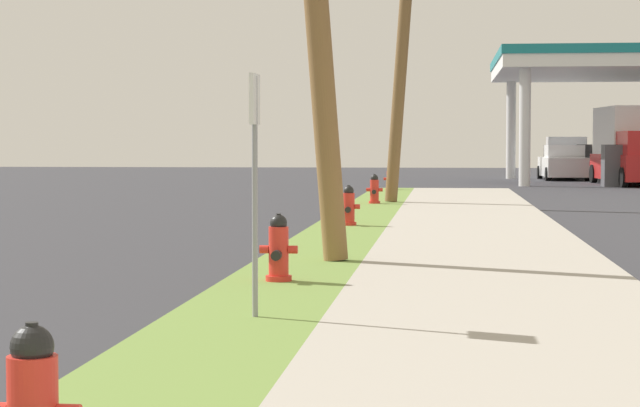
# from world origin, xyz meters

# --- Properties ---
(fire_hydrant_second) EXTENTS (0.42, 0.38, 0.74)m
(fire_hydrant_second) POSITION_xyz_m (0.64, 12.40, 0.45)
(fire_hydrant_second) COLOR red
(fire_hydrant_second) RESTS_ON grass_verge
(fire_hydrant_third) EXTENTS (0.42, 0.37, 0.74)m
(fire_hydrant_third) POSITION_xyz_m (0.68, 21.32, 0.45)
(fire_hydrant_third) COLOR red
(fire_hydrant_third) RESTS_ON grass_verge
(fire_hydrant_fourth) EXTENTS (0.42, 0.37, 0.74)m
(fire_hydrant_fourth) POSITION_xyz_m (0.67, 29.36, 0.45)
(fire_hydrant_fourth) COLOR red
(fire_hydrant_fourth) RESTS_ON grass_verge
(fire_hydrant_fifth) EXTENTS (0.42, 0.38, 0.74)m
(fire_hydrant_fifth) POSITION_xyz_m (0.63, 38.58, 0.45)
(fire_hydrant_fifth) COLOR red
(fire_hydrant_fifth) RESTS_ON grass_verge
(utility_pole_background) EXTENTS (1.57, 0.90, 10.19)m
(utility_pole_background) POSITION_xyz_m (1.41, 30.31, 5.30)
(utility_pole_background) COLOR brown
(utility_pole_background) RESTS_ON grass_verge
(street_sign_post) EXTENTS (0.05, 0.36, 2.12)m
(street_sign_post) POSITION_xyz_m (0.81, 9.73, 1.63)
(street_sign_post) COLOR gray
(street_sign_post) RESTS_ON grass_verge
(car_white_by_near_pump) EXTENTS (2.04, 4.54, 1.57)m
(car_white_by_near_pump) POSITION_xyz_m (7.75, 53.61, 0.72)
(car_white_by_near_pump) COLOR white
(car_white_by_near_pump) RESTS_ON ground
(truck_silver_at_forecourt) EXTENTS (2.27, 5.46, 1.97)m
(truck_silver_at_forecourt) POSITION_xyz_m (8.32, 57.49, 0.91)
(truck_silver_at_forecourt) COLOR #BCBCC1
(truck_silver_at_forecourt) RESTS_ON ground
(truck_red_on_apron) EXTENTS (2.64, 6.55, 3.11)m
(truck_red_on_apron) POSITION_xyz_m (9.79, 47.32, 1.49)
(truck_red_on_apron) COLOR red
(truck_red_on_apron) RESTS_ON ground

